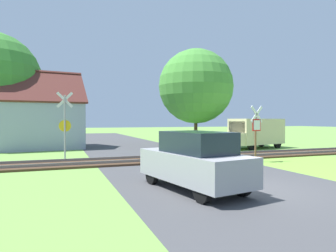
{
  "coord_description": "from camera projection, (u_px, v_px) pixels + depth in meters",
  "views": [
    {
      "loc": [
        -5.35,
        -7.97,
        2.12
      ],
      "look_at": [
        0.5,
        7.91,
        1.8
      ],
      "focal_mm": 32.0,
      "sensor_mm": 36.0,
      "label": 1
    }
  ],
  "objects": [
    {
      "name": "ground_plane",
      "position": [
        240.0,
        188.0,
        9.36
      ],
      "size": [
        160.0,
        160.0,
        0.0
      ],
      "primitive_type": "plane",
      "color": "#6B9942"
    },
    {
      "name": "road_asphalt",
      "position": [
        210.0,
        177.0,
        11.24
      ],
      "size": [
        7.38,
        80.0,
        0.01
      ],
      "primitive_type": "cube",
      "color": "#424244",
      "rests_on": "ground"
    },
    {
      "name": "rail_track",
      "position": [
        166.0,
        159.0,
        15.84
      ],
      "size": [
        60.0,
        2.6,
        0.22
      ],
      "color": "#422D1E",
      "rests_on": "ground"
    },
    {
      "name": "stop_sign_near",
      "position": [
        256.0,
        129.0,
        15.2
      ],
      "size": [
        0.86,
        0.24,
        2.87
      ],
      "rotation": [
        0.0,
        0.0,
        3.39
      ],
      "color": "brown",
      "rests_on": "ground"
    },
    {
      "name": "crossing_sign_far",
      "position": [
        65.0,
        122.0,
        16.17
      ],
      "size": [
        0.87,
        0.18,
        3.67
      ],
      "rotation": [
        0.0,
        0.0,
        -0.13
      ],
      "color": "#9E9EA5",
      "rests_on": "ground"
    },
    {
      "name": "house",
      "position": [
        36.0,
        123.0,
        22.69
      ],
      "size": [
        7.34,
        6.44,
        5.94
      ],
      "rotation": [
        0.0,
        0.0,
        0.11
      ],
      "color": "#99A3B7",
      "rests_on": "ground"
    },
    {
      "name": "tree_right",
      "position": [
        196.0,
        86.0,
        25.53
      ],
      "size": [
        6.34,
        6.34,
        8.19
      ],
      "color": "#513823",
      "rests_on": "ground"
    },
    {
      "name": "mail_truck",
      "position": [
        255.0,
        132.0,
        22.59
      ],
      "size": [
        5.18,
        2.82,
        2.24
      ],
      "rotation": [
        0.0,
        0.0,
        1.78
      ],
      "color": "beige",
      "rests_on": "ground"
    },
    {
      "name": "parked_car",
      "position": [
        194.0,
        161.0,
        9.08
      ],
      "size": [
        2.36,
        4.24,
        1.78
      ],
      "rotation": [
        0.0,
        0.0,
        0.19
      ],
      "color": "#99999E",
      "rests_on": "ground"
    }
  ]
}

